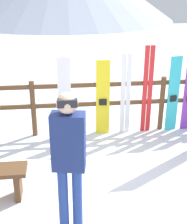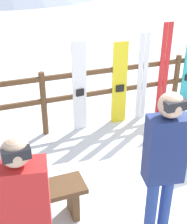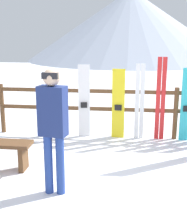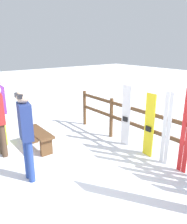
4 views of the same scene
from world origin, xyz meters
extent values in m
plane|color=white|center=(0.00, 0.00, 0.00)|extent=(40.00, 40.00, 0.00)
cylinder|color=brown|center=(-1.29, 2.10, 0.56)|extent=(0.10, 0.10, 1.13)
cylinder|color=brown|center=(0.00, 2.10, 0.56)|extent=(0.10, 0.10, 1.13)
cylinder|color=brown|center=(1.29, 2.10, 0.56)|extent=(0.10, 0.10, 1.13)
cube|color=brown|center=(0.00, 2.10, 0.62)|extent=(5.17, 0.05, 0.08)
cube|color=brown|center=(0.00, 2.10, 1.01)|extent=(5.17, 0.05, 0.08)
cube|color=brown|center=(-1.83, 0.13, 0.45)|extent=(1.11, 0.36, 0.06)
cube|color=brown|center=(-2.24, 0.13, 0.21)|extent=(0.08, 0.29, 0.42)
cube|color=brown|center=(-1.41, 0.13, 0.21)|extent=(0.08, 0.29, 0.42)
cylinder|color=navy|center=(-0.78, -0.56, 0.43)|extent=(0.12, 0.12, 0.86)
cylinder|color=navy|center=(-0.61, -0.56, 0.43)|extent=(0.12, 0.12, 0.86)
cube|color=navy|center=(-0.70, -0.56, 1.21)|extent=(0.41, 0.27, 0.68)
sphere|color=#D8B293|center=(-0.70, -0.56, 1.66)|extent=(0.23, 0.23, 0.23)
cube|color=black|center=(-0.70, -0.63, 1.69)|extent=(0.21, 0.08, 0.08)
cube|color=red|center=(-2.05, -0.68, 1.14)|extent=(0.46, 0.32, 0.65)
sphere|color=#D8B293|center=(-2.05, -0.68, 1.58)|extent=(0.22, 0.22, 0.22)
cube|color=black|center=(-2.05, -0.75, 1.61)|extent=(0.20, 0.08, 0.08)
cube|color=white|center=(-0.68, 2.04, 0.80)|extent=(0.26, 0.06, 1.59)
cube|color=black|center=(-0.68, 2.01, 0.72)|extent=(0.14, 0.05, 0.12)
cube|color=yellow|center=(0.07, 2.04, 0.76)|extent=(0.27, 0.04, 1.51)
cube|color=black|center=(0.07, 2.01, 0.68)|extent=(0.15, 0.04, 0.12)
cube|color=white|center=(0.47, 2.04, 0.81)|extent=(0.09, 0.02, 1.62)
cube|color=white|center=(0.57, 2.04, 0.81)|extent=(0.09, 0.02, 1.62)
cube|color=red|center=(0.90, 2.04, 0.88)|extent=(0.09, 0.02, 1.77)
cube|color=red|center=(1.01, 2.04, 0.88)|extent=(0.09, 0.02, 1.77)
camera|label=1|loc=(-0.77, -3.65, 2.83)|focal=50.00mm
camera|label=2|loc=(-2.18, -2.58, 2.84)|focal=50.00mm
camera|label=3|loc=(0.36, -4.53, 2.21)|focal=50.00mm
camera|label=4|loc=(3.01, -1.86, 2.53)|focal=35.00mm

